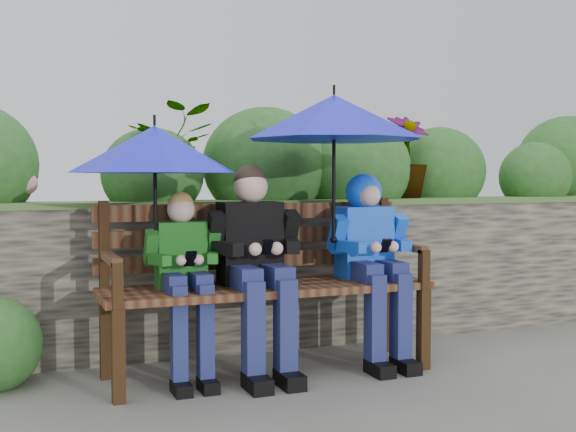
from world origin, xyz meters
name	(u,v)px	position (x,y,z in m)	size (l,w,h in m)	color
ground	(294,372)	(0.00, 0.00, 0.00)	(60.00, 60.00, 0.00)	#585A4E
garden_backdrop	(213,245)	(-0.06, 1.59, 0.65)	(8.00, 2.88, 1.90)	#312F2C
park_bench	(263,274)	(-0.16, 0.12, 0.60)	(1.99, 0.58, 1.05)	black
boy_left	(184,272)	(-0.67, 0.03, 0.64)	(0.43, 0.50, 1.10)	#1E5D18
boy_middle	(256,257)	(-0.24, 0.01, 0.71)	(0.55, 0.64, 1.27)	black
boy_right	(371,249)	(0.54, 0.03, 0.74)	(0.51, 0.62, 1.21)	blue
umbrella_left	(155,149)	(-0.83, 0.07, 1.35)	(0.96, 0.96, 0.78)	#1016E8
umbrella_right	(334,117)	(0.27, 0.02, 1.56)	(1.10, 1.10, 0.98)	#1016E8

